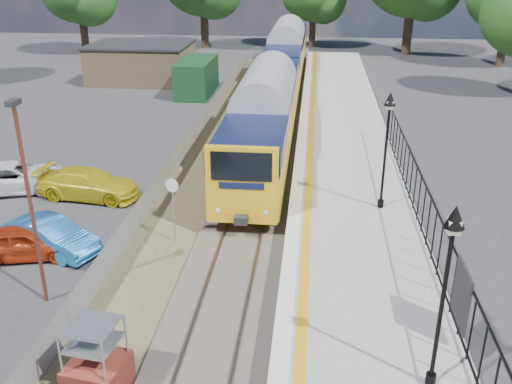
# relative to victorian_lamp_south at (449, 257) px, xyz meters

# --- Properties ---
(ground) EXTENTS (120.00, 120.00, 0.00)m
(ground) POSITION_rel_victorian_lamp_south_xyz_m (-5.50, 4.00, -4.30)
(ground) COLOR #2D2D30
(ground) RESTS_ON ground
(track_bed) EXTENTS (5.90, 80.00, 0.29)m
(track_bed) POSITION_rel_victorian_lamp_south_xyz_m (-5.97, 13.67, -4.21)
(track_bed) COLOR #473F38
(track_bed) RESTS_ON ground
(platform) EXTENTS (5.00, 70.00, 0.90)m
(platform) POSITION_rel_victorian_lamp_south_xyz_m (-1.30, 12.00, -3.85)
(platform) COLOR gray
(platform) RESTS_ON ground
(platform_edge) EXTENTS (0.90, 70.00, 0.01)m
(platform_edge) POSITION_rel_victorian_lamp_south_xyz_m (-3.36, 12.00, -3.39)
(platform_edge) COLOR silver
(platform_edge) RESTS_ON platform
(victorian_lamp_south) EXTENTS (0.44, 0.44, 4.60)m
(victorian_lamp_south) POSITION_rel_victorian_lamp_south_xyz_m (0.00, 0.00, 0.00)
(victorian_lamp_south) COLOR black
(victorian_lamp_south) RESTS_ON platform
(victorian_lamp_north) EXTENTS (0.44, 0.44, 4.60)m
(victorian_lamp_north) POSITION_rel_victorian_lamp_south_xyz_m (-0.20, 10.00, 0.00)
(victorian_lamp_north) COLOR black
(victorian_lamp_north) RESTS_ON platform
(palisade_fence) EXTENTS (0.12, 26.00, 2.00)m
(palisade_fence) POSITION_rel_victorian_lamp_south_xyz_m (1.05, 6.24, -2.46)
(palisade_fence) COLOR black
(palisade_fence) RESTS_ON platform
(wire_fence) EXTENTS (0.06, 52.00, 1.20)m
(wire_fence) POSITION_rel_victorian_lamp_south_xyz_m (-9.70, 16.00, -3.70)
(wire_fence) COLOR #999EA3
(wire_fence) RESTS_ON ground
(outbuilding) EXTENTS (10.80, 10.10, 3.12)m
(outbuilding) POSITION_rel_victorian_lamp_south_xyz_m (-16.41, 35.21, -2.78)
(outbuilding) COLOR #917751
(outbuilding) RESTS_ON ground
(train) EXTENTS (2.82, 40.83, 3.51)m
(train) POSITION_rel_victorian_lamp_south_xyz_m (-5.50, 28.79, -1.96)
(train) COLOR gold
(train) RESTS_ON ground
(brick_plinth) EXTENTS (1.52, 1.52, 2.15)m
(brick_plinth) POSITION_rel_victorian_lamp_south_xyz_m (-8.00, -0.20, -3.27)
(brick_plinth) COLOR maroon
(brick_plinth) RESTS_ON ground
(speed_sign) EXTENTS (0.52, 0.18, 2.64)m
(speed_sign) POSITION_rel_victorian_lamp_south_xyz_m (-8.00, 7.87, -2.52)
(speed_sign) COLOR #999EA3
(speed_sign) RESTS_ON ground
(carpark_lamp) EXTENTS (0.25, 0.50, 6.49)m
(carpark_lamp) POSITION_rel_victorian_lamp_south_xyz_m (-11.17, 3.66, -0.57)
(carpark_lamp) COLOR #52241B
(carpark_lamp) RESTS_ON ground
(car_red) EXTENTS (3.83, 2.20, 1.23)m
(car_red) POSITION_rel_victorian_lamp_south_xyz_m (-13.06, 6.24, -3.68)
(car_red) COLOR #A1290E
(car_red) RESTS_ON ground
(car_blue) EXTENTS (4.05, 2.70, 1.26)m
(car_blue) POSITION_rel_victorian_lamp_south_xyz_m (-12.33, 6.74, -3.67)
(car_blue) COLOR #1B5FA5
(car_blue) RESTS_ON ground
(car_yellow) EXTENTS (4.76, 2.35, 1.33)m
(car_yellow) POSITION_rel_victorian_lamp_south_xyz_m (-12.81, 11.70, -3.63)
(car_yellow) COLOR gold
(car_yellow) RESTS_ON ground
(car_white) EXTENTS (5.27, 3.52, 1.34)m
(car_white) POSITION_rel_victorian_lamp_south_xyz_m (-16.50, 12.11, -3.63)
(car_white) COLOR white
(car_white) RESTS_ON ground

